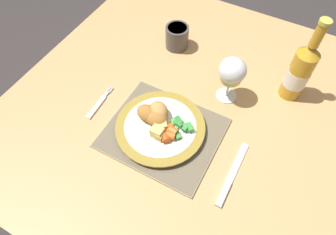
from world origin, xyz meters
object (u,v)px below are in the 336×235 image
(dining_table, at_px, (197,126))
(drinking_cup, at_px, (177,36))
(fork, at_px, (98,105))
(wine_glass, at_px, (232,72))
(bottle, at_px, (300,71))
(dinner_plate, at_px, (160,127))
(table_knife, at_px, (230,179))

(dining_table, bearing_deg, drinking_cup, 131.45)
(fork, bearing_deg, drinking_cup, 75.83)
(wine_glass, distance_m, drinking_cup, 0.28)
(dining_table, xyz_separation_m, bottle, (0.22, 0.19, 0.19))
(dining_table, height_order, bottle, bottle)
(dining_table, relative_size, drinking_cup, 14.12)
(dinner_plate, bearing_deg, drinking_cup, 109.98)
(fork, height_order, bottle, bottle)
(drinking_cup, bearing_deg, dining_table, -48.55)
(wine_glass, bearing_deg, bottle, 31.70)
(dinner_plate, distance_m, fork, 0.21)
(dining_table, xyz_separation_m, fork, (-0.27, -0.13, 0.09))
(dinner_plate, bearing_deg, bottle, 47.59)
(table_knife, bearing_deg, bottle, 81.37)
(fork, bearing_deg, bottle, 33.06)
(dining_table, distance_m, wine_glass, 0.22)
(dining_table, xyz_separation_m, wine_glass, (0.05, 0.09, 0.19))
(wine_glass, bearing_deg, table_knife, -65.87)
(table_knife, xyz_separation_m, drinking_cup, (-0.35, 0.38, 0.04))
(dinner_plate, relative_size, fork, 1.91)
(table_knife, relative_size, bottle, 0.73)
(bottle, bearing_deg, drinking_cup, 176.48)
(dining_table, relative_size, dinner_plate, 4.46)
(wine_glass, bearing_deg, dinner_plate, -119.38)
(drinking_cup, bearing_deg, dinner_plate, -70.02)
(dining_table, relative_size, wine_glass, 7.42)
(dinner_plate, xyz_separation_m, bottle, (0.28, 0.31, 0.08))
(table_knife, height_order, wine_glass, wine_glass)
(dinner_plate, bearing_deg, wine_glass, 60.62)
(bottle, height_order, drinking_cup, bottle)
(fork, xyz_separation_m, bottle, (0.49, 0.32, 0.09))
(dining_table, relative_size, bottle, 4.13)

